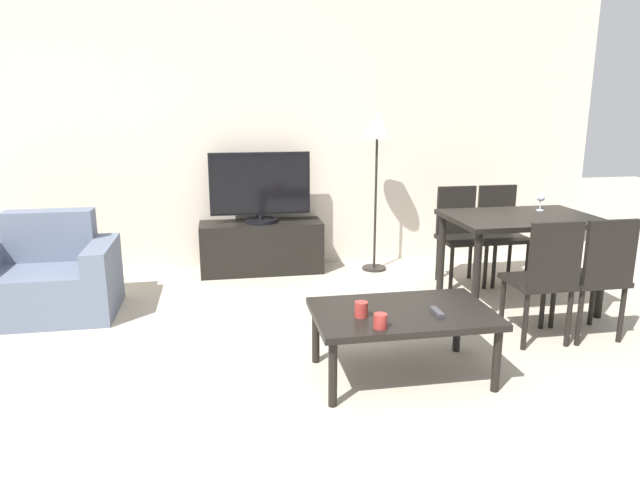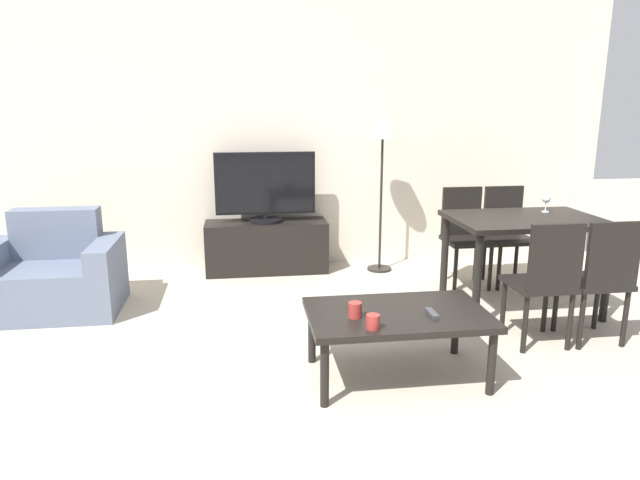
{
  "view_description": "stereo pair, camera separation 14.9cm",
  "coord_description": "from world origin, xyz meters",
  "px_view_note": "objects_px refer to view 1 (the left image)",
  "views": [
    {
      "loc": [
        -0.25,
        -2.4,
        1.66
      ],
      "look_at": [
        0.46,
        1.66,
        0.65
      ],
      "focal_mm": 32.0,
      "sensor_mm": 36.0,
      "label": 1
    },
    {
      "loc": [
        -0.11,
        -2.42,
        1.66
      ],
      "look_at": [
        0.46,
        1.66,
        0.65
      ],
      "focal_mm": 32.0,
      "sensor_mm": 36.0,
      "label": 2
    }
  ],
  "objects_px": {
    "armchair": "(47,280)",
    "dining_chair_near": "(544,275)",
    "tv_stand": "(262,247)",
    "coffee_table": "(402,317)",
    "dining_chair_far": "(500,229)",
    "dining_chair_near_right": "(598,272)",
    "cup_white_near": "(380,321)",
    "wine_glass_left": "(541,199)",
    "floor_lamp": "(377,137)",
    "dining_table": "(521,228)",
    "tv": "(260,188)",
    "remote_primary": "(437,312)",
    "dining_chair_far_left": "(459,230)",
    "cup_colored_far": "(361,309)"
  },
  "relations": [
    {
      "from": "armchair",
      "to": "dining_chair_near",
      "type": "bearing_deg",
      "value": -18.87
    },
    {
      "from": "tv_stand",
      "to": "coffee_table",
      "type": "bearing_deg",
      "value": -74.15
    },
    {
      "from": "dining_chair_far",
      "to": "dining_chair_near_right",
      "type": "relative_size",
      "value": 1.0
    },
    {
      "from": "armchair",
      "to": "coffee_table",
      "type": "distance_m",
      "value": 2.87
    },
    {
      "from": "cup_white_near",
      "to": "wine_glass_left",
      "type": "distance_m",
      "value": 2.32
    },
    {
      "from": "cup_white_near",
      "to": "floor_lamp",
      "type": "bearing_deg",
      "value": 75.23
    },
    {
      "from": "tv_stand",
      "to": "dining_table",
      "type": "relative_size",
      "value": 1.03
    },
    {
      "from": "tv",
      "to": "wine_glass_left",
      "type": "height_order",
      "value": "tv"
    },
    {
      "from": "tv_stand",
      "to": "floor_lamp",
      "type": "relative_size",
      "value": 0.76
    },
    {
      "from": "coffee_table",
      "to": "dining_table",
      "type": "bearing_deg",
      "value": 37.76
    },
    {
      "from": "tv_stand",
      "to": "wine_glass_left",
      "type": "xyz_separation_m",
      "value": [
        2.25,
        -1.18,
        0.62
      ]
    },
    {
      "from": "cup_white_near",
      "to": "dining_table",
      "type": "bearing_deg",
      "value": 39.57
    },
    {
      "from": "dining_chair_far",
      "to": "remote_primary",
      "type": "bearing_deg",
      "value": -126.29
    },
    {
      "from": "dining_chair_far_left",
      "to": "coffee_table",
      "type": "bearing_deg",
      "value": -122.68
    },
    {
      "from": "dining_chair_near_right",
      "to": "dining_chair_far_left",
      "type": "bearing_deg",
      "value": 105.93
    },
    {
      "from": "floor_lamp",
      "to": "cup_colored_far",
      "type": "bearing_deg",
      "value": -107.32
    },
    {
      "from": "dining_table",
      "to": "armchair",
      "type": "bearing_deg",
      "value": 172.4
    },
    {
      "from": "dining_table",
      "to": "remote_primary",
      "type": "distance_m",
      "value": 1.59
    },
    {
      "from": "dining_chair_near",
      "to": "floor_lamp",
      "type": "xyz_separation_m",
      "value": [
        -0.66,
        1.95,
        0.83
      ]
    },
    {
      "from": "dining_chair_far",
      "to": "wine_glass_left",
      "type": "relative_size",
      "value": 6.1
    },
    {
      "from": "tv",
      "to": "dining_chair_near_right",
      "type": "distance_m",
      "value": 3.03
    },
    {
      "from": "coffee_table",
      "to": "remote_primary",
      "type": "bearing_deg",
      "value": -23.9
    },
    {
      "from": "dining_table",
      "to": "cup_white_near",
      "type": "relative_size",
      "value": 14.03
    },
    {
      "from": "dining_chair_far",
      "to": "dining_chair_near_right",
      "type": "xyz_separation_m",
      "value": [
        0.0,
        -1.42,
        0.0
      ]
    },
    {
      "from": "cup_white_near",
      "to": "cup_colored_far",
      "type": "distance_m",
      "value": 0.19
    },
    {
      "from": "cup_white_near",
      "to": "cup_colored_far",
      "type": "height_order",
      "value": "cup_colored_far"
    },
    {
      "from": "floor_lamp",
      "to": "cup_colored_far",
      "type": "distance_m",
      "value": 2.57
    },
    {
      "from": "armchair",
      "to": "cup_colored_far",
      "type": "distance_m",
      "value": 2.68
    },
    {
      "from": "tv",
      "to": "floor_lamp",
      "type": "distance_m",
      "value": 1.23
    },
    {
      "from": "armchair",
      "to": "dining_chair_far_left",
      "type": "height_order",
      "value": "dining_chair_far_left"
    },
    {
      "from": "dining_table",
      "to": "wine_glass_left",
      "type": "bearing_deg",
      "value": 33.96
    },
    {
      "from": "armchair",
      "to": "floor_lamp",
      "type": "distance_m",
      "value": 3.16
    },
    {
      "from": "tv_stand",
      "to": "dining_chair_near",
      "type": "xyz_separation_m",
      "value": [
        1.78,
        -2.07,
        0.24
      ]
    },
    {
      "from": "floor_lamp",
      "to": "armchair",
      "type": "bearing_deg",
      "value": -165.59
    },
    {
      "from": "tv_stand",
      "to": "dining_chair_near_right",
      "type": "distance_m",
      "value": 3.02
    },
    {
      "from": "remote_primary",
      "to": "dining_chair_near_right",
      "type": "bearing_deg",
      "value": 16.21
    },
    {
      "from": "remote_primary",
      "to": "cup_white_near",
      "type": "relative_size",
      "value": 1.81
    },
    {
      "from": "coffee_table",
      "to": "remote_primary",
      "type": "height_order",
      "value": "remote_primary"
    },
    {
      "from": "dining_chair_near",
      "to": "wine_glass_left",
      "type": "height_order",
      "value": "wine_glass_left"
    },
    {
      "from": "tv_stand",
      "to": "floor_lamp",
      "type": "xyz_separation_m",
      "value": [
        1.12,
        -0.12,
        1.07
      ]
    },
    {
      "from": "remote_primary",
      "to": "coffee_table",
      "type": "bearing_deg",
      "value": 156.1
    },
    {
      "from": "dining_chair_near",
      "to": "remote_primary",
      "type": "bearing_deg",
      "value": -157.28
    },
    {
      "from": "floor_lamp",
      "to": "remote_primary",
      "type": "bearing_deg",
      "value": -96.43
    },
    {
      "from": "armchair",
      "to": "dining_chair_far",
      "type": "bearing_deg",
      "value": 3.07
    },
    {
      "from": "tv_stand",
      "to": "dining_chair_far_left",
      "type": "relative_size",
      "value": 1.34
    },
    {
      "from": "armchair",
      "to": "remote_primary",
      "type": "bearing_deg",
      "value": -31.35
    },
    {
      "from": "armchair",
      "to": "tv_stand",
      "type": "height_order",
      "value": "armchair"
    },
    {
      "from": "coffee_table",
      "to": "remote_primary",
      "type": "distance_m",
      "value": 0.21
    },
    {
      "from": "dining_table",
      "to": "remote_primary",
      "type": "relative_size",
      "value": 7.74
    },
    {
      "from": "armchair",
      "to": "coffee_table",
      "type": "height_order",
      "value": "armchair"
    }
  ]
}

